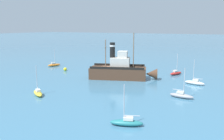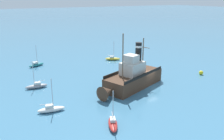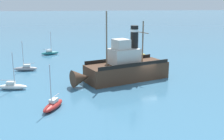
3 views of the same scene
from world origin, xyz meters
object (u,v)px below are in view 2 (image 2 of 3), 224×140
(old_tugboat, at_px, (132,78))
(sailboat_grey, at_px, (36,86))
(sailboat_yellow, at_px, (113,59))
(sailboat_teal, at_px, (36,64))
(mooring_buoy, at_px, (201,73))
(sailboat_red, at_px, (113,123))
(sailboat_white, at_px, (51,109))

(old_tugboat, bearing_deg, sailboat_grey, 62.07)
(sailboat_yellow, distance_m, sailboat_teal, 18.45)
(sailboat_teal, distance_m, mooring_buoy, 36.37)
(old_tugboat, bearing_deg, sailboat_red, 136.36)
(sailboat_yellow, xyz_separation_m, sailboat_teal, (3.87, 18.04, 0.00))
(old_tugboat, relative_size, sailboat_red, 2.99)
(old_tugboat, height_order, sailboat_white, old_tugboat)
(sailboat_yellow, xyz_separation_m, mooring_buoy, (-19.01, -10.23, 0.00))
(sailboat_yellow, bearing_deg, sailboat_white, 133.43)
(sailboat_white, bearing_deg, old_tugboat, -81.46)
(sailboat_grey, xyz_separation_m, sailboat_white, (-10.13, 0.21, 0.00))
(sailboat_teal, xyz_separation_m, sailboat_red, (-31.66, -2.37, 0.00))
(old_tugboat, xyz_separation_m, sailboat_white, (-2.26, 15.05, -1.40))
(mooring_buoy, bearing_deg, old_tugboat, 86.04)
(sailboat_yellow, relative_size, sailboat_teal, 1.00)
(mooring_buoy, bearing_deg, sailboat_teal, 51.01)
(sailboat_grey, bearing_deg, sailboat_white, 178.79)
(sailboat_yellow, height_order, sailboat_teal, same)
(old_tugboat, relative_size, sailboat_white, 2.99)
(sailboat_yellow, height_order, sailboat_white, same)
(sailboat_white, height_order, mooring_buoy, sailboat_white)
(sailboat_grey, distance_m, mooring_buoy, 32.55)
(sailboat_teal, relative_size, sailboat_white, 1.00)
(sailboat_grey, bearing_deg, sailboat_yellow, -64.57)
(old_tugboat, distance_m, sailboat_yellow, 18.97)
(old_tugboat, relative_size, mooring_buoy, 17.07)
(sailboat_grey, relative_size, sailboat_red, 1.00)
(old_tugboat, height_order, sailboat_yellow, old_tugboat)
(sailboat_white, bearing_deg, mooring_buoy, -87.96)
(sailboat_yellow, relative_size, sailboat_red, 1.00)
(sailboat_teal, distance_m, sailboat_red, 31.75)
(sailboat_red, height_order, sailboat_white, same)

